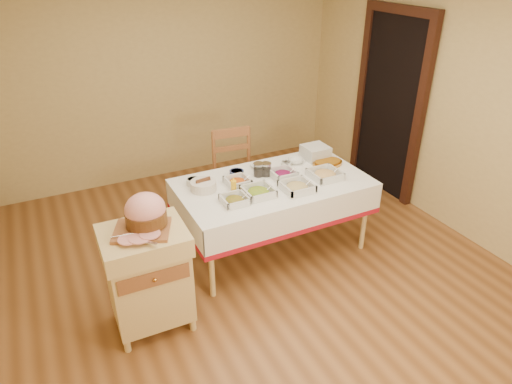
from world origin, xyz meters
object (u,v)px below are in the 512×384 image
dining_chair (236,177)px  mustard_bottle (234,186)px  ham_on_board (145,214)px  plate_stack (315,152)px  dining_table (273,196)px  butcher_cart (148,273)px  brass_platter (327,163)px  bread_basket (203,185)px  preserve_jar_left (259,170)px  preserve_jar_right (266,170)px

dining_chair → mustard_bottle: (-0.35, -0.73, 0.30)m
mustard_bottle → dining_chair: bearing=64.3°
ham_on_board → plate_stack: size_ratio=1.71×
dining_table → butcher_cart: (-1.38, -0.51, -0.09)m
brass_platter → dining_chair: bearing=142.7°
plate_stack → brass_platter: plate_stack is taller
bread_basket → ham_on_board: bearing=-137.6°
ham_on_board → bread_basket: (0.68, 0.62, -0.21)m
dining_chair → preserve_jar_left: (0.02, -0.50, 0.29)m
dining_table → preserve_jar_right: size_ratio=13.66×
butcher_cart → bread_basket: bearing=42.1°
butcher_cart → preserve_jar_left: size_ratio=6.56×
ham_on_board → brass_platter: size_ratio=1.30×
preserve_jar_right → mustard_bottle: (-0.43, -0.20, 0.01)m
butcher_cart → preserve_jar_left: bearing=27.7°
preserve_jar_left → plate_stack: 0.74m
preserve_jar_right → butcher_cart: bearing=-154.3°
butcher_cart → plate_stack: 2.21m
butcher_cart → brass_platter: (2.07, 0.61, 0.27)m
dining_table → bread_basket: bread_basket is taller
dining_chair → bread_basket: bearing=-136.6°
dining_chair → bread_basket: 0.83m
preserve_jar_right → bread_basket: bearing=-179.1°
dining_table → dining_chair: dining_chair is taller
dining_chair → preserve_jar_right: bearing=-81.0°
dining_table → preserve_jar_left: 0.29m
ham_on_board → dining_table: bearing=19.8°
butcher_cart → mustard_bottle: 1.10m
dining_chair → preserve_jar_right: dining_chair is taller
bread_basket → plate_stack: (1.32, 0.15, 0.02)m
preserve_jar_right → mustard_bottle: 0.48m
dining_chair → mustard_bottle: dining_chair is taller
dining_chair → preserve_jar_left: 0.58m
butcher_cart → bread_basket: size_ratio=3.69×
preserve_jar_left → brass_platter: size_ratio=0.41×
plate_stack → butcher_cart: bearing=-158.6°
ham_on_board → brass_platter: 2.11m
bread_basket → brass_platter: bearing=-2.0°
mustard_bottle → plate_stack: bearing=16.9°
dining_chair → plate_stack: 0.89m
ham_on_board → preserve_jar_right: 1.49m
dining_chair → brass_platter: bearing=-37.3°
mustard_bottle → bread_basket: mustard_bottle is taller
bread_basket → plate_stack: bearing=6.3°
dining_table → butcher_cart: bearing=-159.5°
ham_on_board → brass_platter: bearing=15.8°
butcher_cart → bread_basket: 1.02m
preserve_jar_right → plate_stack: 0.68m
dining_table → brass_platter: 0.72m
preserve_jar_left → bread_basket: size_ratio=0.56×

